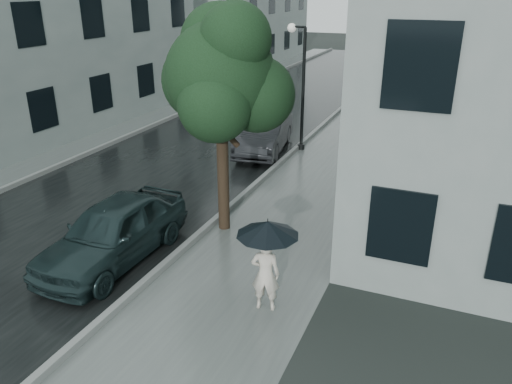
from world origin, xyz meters
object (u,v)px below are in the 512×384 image
at_px(street_tree, 222,75).
at_px(car_far, 264,133).
at_px(lamp_post, 300,79).
at_px(car_near, 113,231).
at_px(pedestrian, 265,274).

relative_size(street_tree, car_far, 1.32).
relative_size(lamp_post, car_near, 1.10).
bearing_deg(car_far, car_near, -100.08).
bearing_deg(car_far, pedestrian, -77.36).
bearing_deg(car_far, street_tree, -86.31).
bearing_deg(street_tree, pedestrian, -52.34).
bearing_deg(car_near, lamp_post, 84.04).
height_order(street_tree, lamp_post, street_tree).
distance_m(street_tree, car_far, 7.28).
height_order(street_tree, car_far, street_tree).
bearing_deg(street_tree, car_far, 102.94).
relative_size(pedestrian, lamp_post, 0.33).
xyz_separation_m(lamp_post, car_far, (-1.08, -0.77, -1.95)).
bearing_deg(lamp_post, car_far, -133.23).
bearing_deg(pedestrian, car_near, -18.02).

